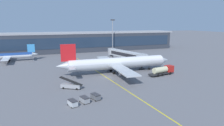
# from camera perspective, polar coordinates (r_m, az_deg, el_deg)

# --- Properties ---
(ground_plane) EXTENTS (700.00, 700.00, 0.00)m
(ground_plane) POSITION_cam_1_polar(r_m,az_deg,el_deg) (68.88, -1.61, -4.36)
(ground_plane) COLOR slate
(apron_lead_in_line) EXTENTS (6.63, 79.77, 0.01)m
(apron_lead_in_line) POSITION_cam_1_polar(r_m,az_deg,el_deg) (70.68, -2.20, -3.94)
(apron_lead_in_line) COLOR yellow
(apron_lead_in_line) RESTS_ON ground_plane
(terminal_building) EXTENTS (160.33, 18.45, 13.12)m
(terminal_building) POSITION_cam_1_polar(r_m,az_deg,el_deg) (133.78, -14.13, 6.05)
(terminal_building) COLOR #2D333D
(terminal_building) RESTS_ON ground_plane
(main_airliner) EXTENTS (46.26, 36.65, 11.88)m
(main_airliner) POSITION_cam_1_polar(r_m,az_deg,el_deg) (74.69, 1.58, -0.01)
(main_airliner) COLOR #B2B7BC
(main_airliner) RESTS_ON ground_plane
(jet_bridge) EXTENTS (9.98, 25.13, 6.57)m
(jet_bridge) POSITION_cam_1_polar(r_m,az_deg,el_deg) (89.67, 3.73, 2.62)
(jet_bridge) COLOR #B2B7BC
(jet_bridge) RESTS_ON ground_plane
(fuel_tanker) EXTENTS (11.08, 4.51, 3.25)m
(fuel_tanker) POSITION_cam_1_polar(r_m,az_deg,el_deg) (74.48, 14.89, -2.13)
(fuel_tanker) COLOR #232326
(fuel_tanker) RESTS_ON ground_plane
(belt_loader) EXTENTS (6.58, 4.74, 3.49)m
(belt_loader) POSITION_cam_1_polar(r_m,az_deg,el_deg) (58.68, -12.03, -6.51)
(belt_loader) COLOR gray
(belt_loader) RESTS_ON ground_plane
(baggage_cart_0) EXTENTS (2.29, 2.99, 1.48)m
(baggage_cart_0) POSITION_cam_1_polar(r_m,az_deg,el_deg) (46.86, -11.61, -11.55)
(baggage_cart_0) COLOR #B2B7BC
(baggage_cart_0) RESTS_ON ground_plane
(baggage_cart_1) EXTENTS (2.29, 2.99, 1.48)m
(baggage_cart_1) POSITION_cam_1_polar(r_m,az_deg,el_deg) (48.22, -8.15, -10.73)
(baggage_cart_1) COLOR gray
(baggage_cart_1) RESTS_ON ground_plane
(baggage_cart_2) EXTENTS (2.29, 2.99, 1.48)m
(baggage_cart_2) POSITION_cam_1_polar(r_m,az_deg,el_deg) (49.75, -4.90, -9.93)
(baggage_cart_2) COLOR #595B60
(baggage_cart_2) RESTS_ON ground_plane
(commuter_jet_far) EXTENTS (30.75, 24.32, 8.35)m
(commuter_jet_far) POSITION_cam_1_polar(r_m,az_deg,el_deg) (110.23, -29.05, 1.80)
(commuter_jet_far) COLOR silver
(commuter_jet_far) RESTS_ON ground_plane
(apron_light_mast_1) EXTENTS (2.80, 0.50, 21.53)m
(apron_light_mast_1) POSITION_cam_1_polar(r_m,az_deg,el_deg) (128.61, 0.18, 8.93)
(apron_light_mast_1) COLOR gray
(apron_light_mast_1) RESTS_ON ground_plane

